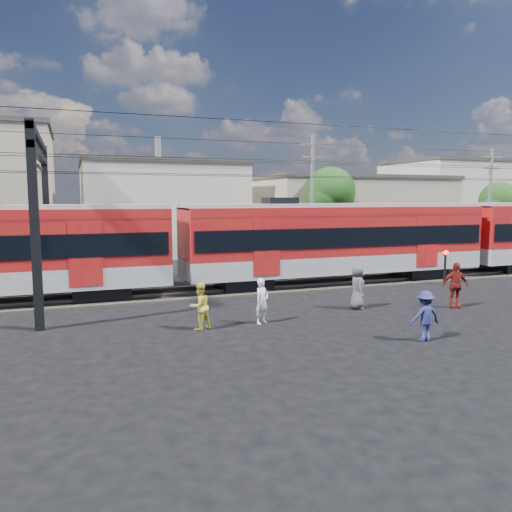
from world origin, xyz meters
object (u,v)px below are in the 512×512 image
object	(u,v)px
commuter_train	(341,238)
pedestrian_a	(262,301)
crossing_signal	(445,260)
pedestrian_c	(425,316)

from	to	relation	value
commuter_train	pedestrian_a	world-z (taller)	commuter_train
commuter_train	crossing_signal	distance (m)	5.45
pedestrian_a	crossing_signal	xyz separation A→B (m)	(11.63, 4.12, 0.48)
commuter_train	pedestrian_a	bearing A→B (deg)	-137.04
pedestrian_a	pedestrian_c	xyz separation A→B (m)	(3.99, -3.80, -0.01)
pedestrian_a	pedestrian_c	size ratio (longest dim) A/B	1.01
commuter_train	crossing_signal	xyz separation A→B (m)	(4.87, -2.18, -1.12)
commuter_train	pedestrian_a	size ratio (longest dim) A/B	31.14
commuter_train	pedestrian_c	size ratio (longest dim) A/B	31.58
pedestrian_c	crossing_signal	size ratio (longest dim) A/B	0.86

